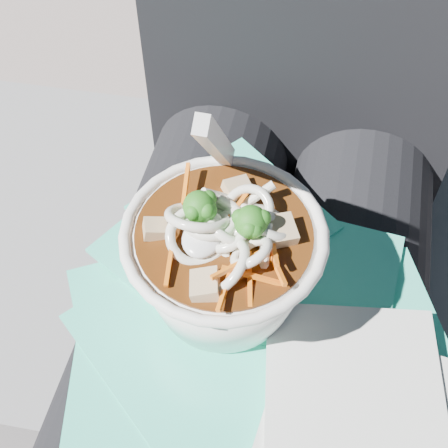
% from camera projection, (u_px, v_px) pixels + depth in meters
% --- Properties ---
extents(stone_ledge, '(1.02, 0.54, 0.45)m').
position_uv_depth(stone_ledge, '(266.00, 342.00, 0.93)').
color(stone_ledge, slate).
rests_on(stone_ledge, ground).
extents(lap, '(0.32, 0.48, 0.16)m').
position_uv_depth(lap, '(254.00, 339.00, 0.60)').
color(lap, black).
rests_on(lap, stone_ledge).
extents(person_body, '(0.34, 0.94, 0.99)m').
position_uv_depth(person_body, '(272.00, 248.00, 0.64)').
color(person_body, black).
rests_on(person_body, ground).
extents(plastic_bag, '(0.34, 0.39, 0.01)m').
position_uv_depth(plastic_bag, '(230.00, 322.00, 0.52)').
color(plastic_bag, '#31CDAA').
rests_on(plastic_bag, lap).
extents(napkins, '(0.15, 0.17, 0.01)m').
position_uv_depth(napkins, '(356.00, 401.00, 0.47)').
color(napkins, silver).
rests_on(napkins, plastic_bag).
extents(udon_bowl, '(0.17, 0.17, 0.20)m').
position_uv_depth(udon_bowl, '(224.00, 256.00, 0.48)').
color(udon_bowl, white).
rests_on(udon_bowl, plastic_bag).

